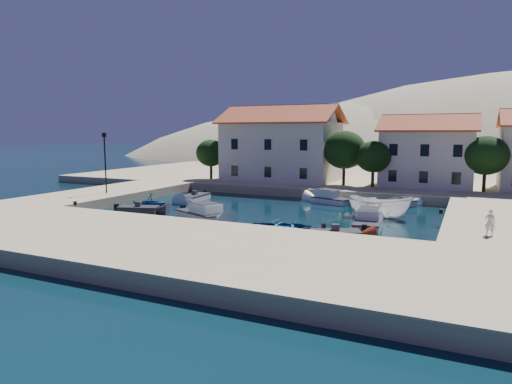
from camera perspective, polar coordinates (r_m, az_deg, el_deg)
ground at (r=33.20m, az=-5.40°, el=-5.24°), size 400.00×400.00×0.00m
quay_south at (r=28.23m, az=-11.65°, el=-6.60°), size 52.00×12.00×1.00m
quay_west at (r=52.35m, az=-17.85°, el=-0.32°), size 8.00×20.00×1.00m
quay_north at (r=67.77m, az=12.67°, el=1.57°), size 80.00×36.00×1.00m
hills at (r=154.60m, az=26.25°, el=-4.72°), size 254.00×176.00×99.00m
building_left at (r=60.23m, az=3.23°, el=6.20°), size 14.70×9.45×9.70m
building_mid at (r=57.07m, az=20.69°, el=4.94°), size 10.50×8.40×8.30m
trees at (r=54.70m, az=12.51°, el=4.75°), size 37.30×5.30×6.45m
lamppost at (r=49.49m, az=-18.36°, el=4.18°), size 0.35×0.25×6.22m
bollards at (r=35.10m, az=1.75°, el=-2.59°), size 29.36×9.56×0.30m
motorboat_grey_sw at (r=42.72m, az=-14.47°, el=-2.17°), size 3.85×2.67×1.25m
cabin_cruiser_south at (r=38.93m, az=-6.88°, el=-2.65°), size 5.42×4.01×1.60m
rowboat_south at (r=33.29m, az=3.05°, el=-5.18°), size 6.46×5.57×1.12m
motorboat_red_se at (r=31.85m, az=9.88°, el=-5.31°), size 3.72×2.73×1.25m
cabin_cruiser_east at (r=36.12m, az=13.87°, el=-3.61°), size 2.45×5.03×1.60m
boat_east at (r=40.57m, az=15.15°, el=-3.12°), size 5.69×2.58×2.13m
motorboat_white_ne at (r=46.85m, az=17.85°, el=-1.45°), size 2.69×3.29×1.25m
rowboat_west at (r=44.56m, az=-13.16°, el=-2.12°), size 3.92×3.59×1.75m
motorboat_white_west at (r=49.52m, az=-7.67°, el=-0.69°), size 2.16×4.28×1.25m
cabin_cruiser_north at (r=47.45m, az=9.41°, el=-0.86°), size 4.48×3.00×1.60m
pedestrian at (r=31.46m, az=27.21°, el=-3.39°), size 0.61×0.42×1.62m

